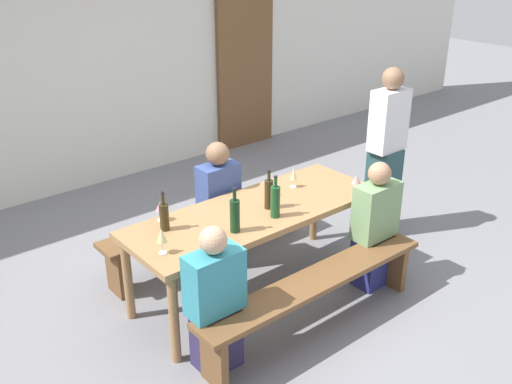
# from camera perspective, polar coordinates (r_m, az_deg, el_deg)

# --- Properties ---
(ground_plane) EXTENTS (24.00, 24.00, 0.00)m
(ground_plane) POSITION_cam_1_polar(r_m,az_deg,el_deg) (4.98, 0.00, -9.47)
(ground_plane) COLOR slate
(back_wall) EXTENTS (14.00, 0.20, 3.20)m
(back_wall) POSITION_cam_1_polar(r_m,az_deg,el_deg) (6.86, -16.81, 13.51)
(back_wall) COLOR silver
(back_wall) RESTS_ON ground
(wooden_door) EXTENTS (0.90, 0.06, 2.10)m
(wooden_door) POSITION_cam_1_polar(r_m,az_deg,el_deg) (7.96, -1.06, 11.85)
(wooden_door) COLOR brown
(wooden_door) RESTS_ON ground
(tasting_table) EXTENTS (2.14, 0.77, 0.75)m
(tasting_table) POSITION_cam_1_polar(r_m,az_deg,el_deg) (4.64, 0.00, -2.57)
(tasting_table) COLOR #9E7247
(tasting_table) RESTS_ON ground
(bench_near) EXTENTS (2.04, 0.30, 0.45)m
(bench_near) POSITION_cam_1_polar(r_m,az_deg,el_deg) (4.36, 5.82, -9.40)
(bench_near) COLOR brown
(bench_near) RESTS_ON ground
(bench_far) EXTENTS (2.04, 0.30, 0.45)m
(bench_far) POSITION_cam_1_polar(r_m,az_deg,el_deg) (5.27, -4.76, -3.00)
(bench_far) COLOR brown
(bench_far) RESTS_ON ground
(wine_bottle_0) EXTENTS (0.07, 0.07, 0.35)m
(wine_bottle_0) POSITION_cam_1_polar(r_m,az_deg,el_deg) (4.22, -2.08, -2.27)
(wine_bottle_0) COLOR #143319
(wine_bottle_0) RESTS_ON tasting_table
(wine_bottle_1) EXTENTS (0.07, 0.07, 0.30)m
(wine_bottle_1) POSITION_cam_1_polar(r_m,az_deg,el_deg) (4.30, -8.94, -2.34)
(wine_bottle_1) COLOR #332814
(wine_bottle_1) RESTS_ON tasting_table
(wine_bottle_2) EXTENTS (0.07, 0.07, 0.32)m
(wine_bottle_2) POSITION_cam_1_polar(r_m,az_deg,el_deg) (4.58, 1.26, -0.15)
(wine_bottle_2) COLOR #332814
(wine_bottle_2) RESTS_ON tasting_table
(wine_bottle_3) EXTENTS (0.07, 0.07, 0.34)m
(wine_bottle_3) POSITION_cam_1_polar(r_m,az_deg,el_deg) (4.44, 1.89, -0.89)
(wine_bottle_3) COLOR #194723
(wine_bottle_3) RESTS_ON tasting_table
(wine_glass_0) EXTENTS (0.07, 0.07, 0.19)m
(wine_glass_0) POSITION_cam_1_polar(r_m,az_deg,el_deg) (3.99, -9.19, -4.26)
(wine_glass_0) COLOR silver
(wine_glass_0) RESTS_ON tasting_table
(wine_glass_1) EXTENTS (0.08, 0.08, 0.17)m
(wine_glass_1) POSITION_cam_1_polar(r_m,az_deg,el_deg) (4.90, 9.76, 1.15)
(wine_glass_1) COLOR silver
(wine_glass_1) RESTS_ON tasting_table
(wine_glass_2) EXTENTS (0.07, 0.07, 0.15)m
(wine_glass_2) POSITION_cam_1_polar(r_m,az_deg,el_deg) (4.79, 1.31, 0.72)
(wine_glass_2) COLOR silver
(wine_glass_2) RESTS_ON tasting_table
(wine_glass_3) EXTENTS (0.08, 0.08, 0.16)m
(wine_glass_3) POSITION_cam_1_polar(r_m,az_deg,el_deg) (4.44, -9.32, -1.43)
(wine_glass_3) COLOR silver
(wine_glass_3) RESTS_ON tasting_table
(wine_glass_4) EXTENTS (0.06, 0.06, 0.17)m
(wine_glass_4) POSITION_cam_1_polar(r_m,az_deg,el_deg) (4.96, 3.68, 1.69)
(wine_glass_4) COLOR silver
(wine_glass_4) RESTS_ON tasting_table
(seated_guest_near_0) EXTENTS (0.39, 0.24, 1.08)m
(seated_guest_near_0) POSITION_cam_1_polar(r_m,az_deg,el_deg) (3.95, -4.00, -10.80)
(seated_guest_near_0) COLOR #2F284E
(seated_guest_near_0) RESTS_ON ground
(seated_guest_near_1) EXTENTS (0.39, 0.24, 1.10)m
(seated_guest_near_1) POSITION_cam_1_polar(r_m,az_deg,el_deg) (4.91, 11.47, -3.55)
(seated_guest_near_1) COLOR navy
(seated_guest_near_1) RESTS_ON ground
(seated_guest_far_0) EXTENTS (0.35, 0.24, 1.16)m
(seated_guest_far_0) POSITION_cam_1_polar(r_m,az_deg,el_deg) (5.09, -3.63, -1.55)
(seated_guest_far_0) COLOR #355469
(seated_guest_far_0) RESTS_ON ground
(standing_host) EXTENTS (0.36, 0.24, 1.65)m
(standing_host) POSITION_cam_1_polar(r_m,az_deg,el_deg) (5.68, 12.52, 3.48)
(standing_host) COLOR #284B4F
(standing_host) RESTS_ON ground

